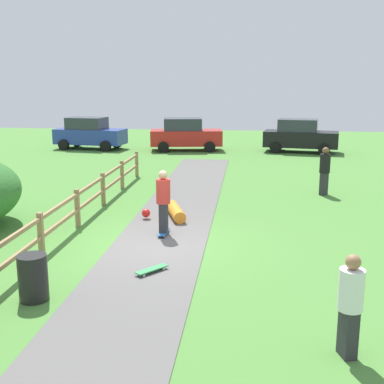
# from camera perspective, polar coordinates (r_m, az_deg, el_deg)

# --- Properties ---
(ground_plane) EXTENTS (60.00, 60.00, 0.00)m
(ground_plane) POSITION_cam_1_polar(r_m,az_deg,el_deg) (12.97, -3.73, -5.94)
(ground_plane) COLOR #4C8438
(asphalt_path) EXTENTS (2.40, 28.00, 0.02)m
(asphalt_path) POSITION_cam_1_polar(r_m,az_deg,el_deg) (12.97, -3.73, -5.90)
(asphalt_path) COLOR #605E5B
(asphalt_path) RESTS_ON ground_plane
(wooden_fence) EXTENTS (0.12, 18.12, 1.10)m
(wooden_fence) POSITION_cam_1_polar(r_m,az_deg,el_deg) (13.47, -14.74, -2.66)
(wooden_fence) COLOR #997A51
(wooden_fence) RESTS_ON ground_plane
(trash_bin) EXTENTS (0.56, 0.56, 0.90)m
(trash_bin) POSITION_cam_1_polar(r_m,az_deg,el_deg) (10.12, -17.66, -9.29)
(trash_bin) COLOR black
(trash_bin) RESTS_ON ground_plane
(skater_riding) EXTENTS (0.39, 0.81, 1.77)m
(skater_riding) POSITION_cam_1_polar(r_m,az_deg,el_deg) (13.42, -3.29, -0.82)
(skater_riding) COLOR #265999
(skater_riding) RESTS_ON asphalt_path
(skater_fallen) EXTENTS (1.41, 1.61, 0.36)m
(skater_fallen) POSITION_cam_1_polar(r_m,az_deg,el_deg) (15.29, -2.15, -2.25)
(skater_fallen) COLOR orange
(skater_fallen) RESTS_ON asphalt_path
(skateboard_loose) EXTENTS (0.66, 0.74, 0.08)m
(skateboard_loose) POSITION_cam_1_polar(r_m,az_deg,el_deg) (11.08, -4.62, -8.78)
(skateboard_loose) COLOR #338C4C
(skateboard_loose) RESTS_ON asphalt_path
(bystander_black) EXTENTS (0.53, 0.53, 1.76)m
(bystander_black) POSITION_cam_1_polar(r_m,az_deg,el_deg) (18.84, 14.88, 2.58)
(bystander_black) COLOR #2D2D33
(bystander_black) RESTS_ON ground_plane
(bystander_white) EXTENTS (0.47, 0.47, 1.64)m
(bystander_white) POSITION_cam_1_polar(r_m,az_deg,el_deg) (8.00, 17.59, -11.82)
(bystander_white) COLOR #2D2D33
(bystander_white) RESTS_ON ground_plane
(parked_car_blue) EXTENTS (4.39, 2.42, 1.92)m
(parked_car_blue) POSITION_cam_1_polar(r_m,az_deg,el_deg) (31.24, -11.60, 6.58)
(parked_car_blue) COLOR #283D99
(parked_car_blue) RESTS_ON ground_plane
(parked_car_black) EXTENTS (4.42, 2.51, 1.92)m
(parked_car_black) POSITION_cam_1_polar(r_m,az_deg,el_deg) (29.86, 12.21, 6.28)
(parked_car_black) COLOR black
(parked_car_black) RESTS_ON ground_plane
(parked_car_red) EXTENTS (4.41, 2.48, 1.92)m
(parked_car_red) POSITION_cam_1_polar(r_m,az_deg,el_deg) (29.94, -0.77, 6.58)
(parked_car_red) COLOR red
(parked_car_red) RESTS_ON ground_plane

